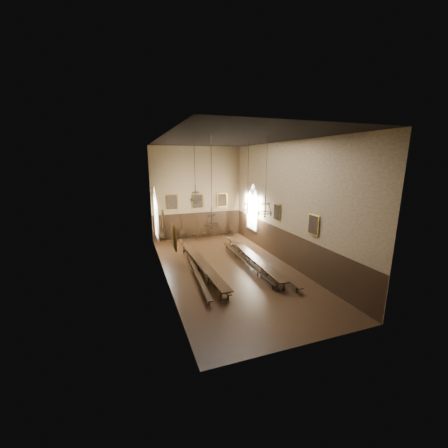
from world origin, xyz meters
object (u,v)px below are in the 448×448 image
table_left (201,267)px  chair_1 (175,238)px  chandelier_back_left (195,196)px  chair_7 (232,232)px  bench_left_inner (208,266)px  table_right (252,260)px  bench_right_outer (260,260)px  chair_4 (204,235)px  chandelier_front_right (265,208)px  chandelier_back_right (247,206)px  chair_2 (183,237)px  bench_right_inner (245,262)px  chair_3 (194,236)px  bench_left_outer (195,270)px  chandelier_front_left (212,219)px  chair_0 (163,239)px  chair_6 (223,233)px  chair_5 (212,234)px

table_left → chair_1: (-0.46, 8.44, -0.10)m
chandelier_back_left → table_left: bearing=-96.5°
chair_7 → bench_left_inner: bearing=-129.8°
table_left → table_right: size_ratio=0.97×
bench_right_outer → chandelier_back_left: chandelier_back_left is taller
chair_4 → chandelier_front_right: 11.56m
chair_1 → chandelier_back_right: (4.80, -6.48, 3.91)m
chair_2 → chandelier_back_left: chandelier_back_left is taller
table_left → chandelier_back_right: size_ratio=1.84×
bench_left_inner → bench_right_outer: bench_right_outer is taller
chandelier_back_right → chair_7: bearing=79.4°
table_right → chair_1: size_ratio=10.91×
table_left → bench_right_inner: table_left is taller
bench_right_inner → chair_3: 8.51m
chandelier_front_right → bench_left_outer: bearing=154.9°
chandelier_front_left → table_left: bearing=88.1°
chair_3 → chair_7: (4.12, 0.07, 0.01)m
chair_0 → chair_6: size_ratio=1.02×
table_left → chair_4: chair_4 is taller
chair_6 → chandelier_front_right: bearing=-75.9°
chair_3 → chandelier_front_right: size_ratio=0.21×
chair_0 → chandelier_back_right: (5.95, -6.43, 3.91)m
chair_1 → bench_right_inner: bearing=-70.1°
table_right → chandelier_front_left: 6.43m
chair_2 → table_right: bearing=-76.8°
chair_0 → chandelier_front_right: 12.58m
table_right → bench_right_inner: (-0.49, 0.03, -0.13)m
chair_1 → chair_6: bearing=-5.4°
bench_right_inner → chandelier_front_right: size_ratio=1.91×
chandelier_front_left → chandelier_front_right: size_ratio=1.06×
bench_left_outer → bench_left_inner: size_ratio=1.01×
chair_1 → chandelier_front_left: chandelier_front_left is taller
table_left → table_right: 3.91m
chandelier_back_left → chandelier_back_right: size_ratio=0.82×
chair_0 → chandelier_front_left: bearing=-98.0°
table_left → bench_left_inner: bearing=15.3°
table_left → chandelier_front_right: (3.72, -2.13, 4.29)m
bench_left_outer → table_right: bearing=2.9°
table_right → chandelier_back_right: 4.25m
bench_left_outer → chair_7: chair_7 is taller
table_left → bench_left_inner: size_ratio=1.02×
bench_left_outer → chandelier_front_right: chandelier_front_right is taller
chair_5 → bench_left_outer: bearing=-111.3°
chair_3 → chair_5: 1.98m
bench_right_inner → chair_1: bearing=115.0°
bench_right_inner → chair_4: bearing=95.9°
bench_right_inner → chandelier_front_right: (0.29, -2.24, 4.42)m
bench_right_inner → table_left: bearing=-178.1°
table_left → chair_0: bearing=100.9°
bench_left_outer → chair_3: size_ratio=9.80×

